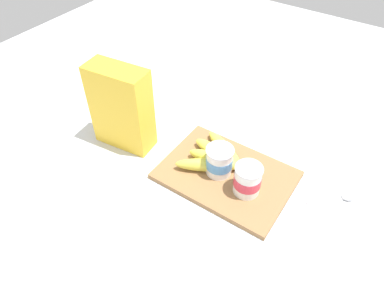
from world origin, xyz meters
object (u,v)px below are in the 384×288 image
Objects in this scene: cutting_board at (226,175)px; yogurt_cup_front at (247,180)px; banana_bunch at (216,157)px; spoon at (339,198)px; cereal_box at (121,108)px; yogurt_cup_back at (219,161)px.

yogurt_cup_front is (-0.07, 0.02, 0.05)m from cutting_board.
spoon is (-0.33, -0.07, -0.03)m from banana_bunch.
cutting_board is 0.30m from spoon.
banana_bunch is at bearing -24.41° from cutting_board.
cereal_box is at bearing 13.37° from banana_bunch.
banana_bunch is at bearing 12.48° from spoon.
yogurt_cup_back reaches higher than cutting_board.
banana_bunch is 0.34m from spoon.
yogurt_cup_front reaches higher than cutting_board.
yogurt_cup_front is at bearing 29.54° from spoon.
cereal_box is 2.37× the size of spoon.
cutting_board is 0.06m from banana_bunch.
cutting_board is 0.05m from yogurt_cup_back.
cereal_box is 0.32m from yogurt_cup_back.
cutting_board is at bearing -178.94° from cereal_box.
cutting_board is at bearing 18.63° from spoon.
yogurt_cup_back is 0.77× the size of spoon.
yogurt_cup_back reaches higher than banana_bunch.
banana_bunch is at bearing -46.16° from yogurt_cup_back.
cereal_box is at bearing 2.87° from yogurt_cup_front.
spoon is (-0.31, -0.10, -0.05)m from yogurt_cup_back.
yogurt_cup_back is at bearing -179.56° from cereal_box.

